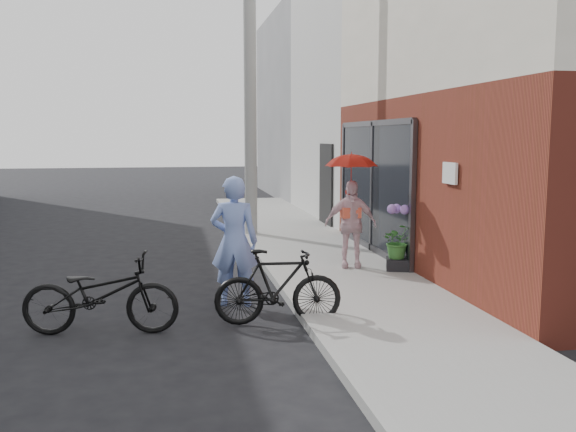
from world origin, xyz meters
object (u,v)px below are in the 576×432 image
object	(u,v)px
utility_pole	(250,84)
officer	(234,241)
planter	(397,264)
bike_left	(101,294)
bike_right	(278,287)
kimono_woman	(350,224)

from	to	relation	value
utility_pole	officer	size ratio (longest dim) A/B	3.89
utility_pole	planter	bearing A→B (deg)	-66.14
officer	bike_left	size ratio (longest dim) A/B	0.99
bike_left	bike_right	world-z (taller)	bike_left
officer	bike_left	xyz separation A→B (m)	(-1.68, -0.94, -0.42)
officer	bike_right	size ratio (longest dim) A/B	1.14
utility_pole	kimono_woman	world-z (taller)	utility_pole
officer	kimono_woman	distance (m)	2.66
utility_pole	bike_right	xyz separation A→B (m)	(-0.50, -6.46, -3.02)
bike_left	bike_right	size ratio (longest dim) A/B	1.15
utility_pole	planter	xyz separation A→B (m)	(1.90, -4.30, -3.28)
utility_pole	bike_left	bearing A→B (deg)	-112.15
officer	bike_left	world-z (taller)	officer
bike_left	planter	bearing A→B (deg)	-57.06
bike_right	kimono_woman	size ratio (longest dim) A/B	1.07
bike_right	planter	world-z (taller)	bike_right
utility_pole	bike_left	world-z (taller)	utility_pole
utility_pole	officer	world-z (taller)	utility_pole
bike_left	planter	distance (m)	5.02
bike_right	bike_left	bearing A→B (deg)	94.15
bike_left	kimono_woman	bearing A→B (deg)	-48.97
bike_right	kimono_woman	xyz separation A→B (m)	(1.69, 2.54, 0.38)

